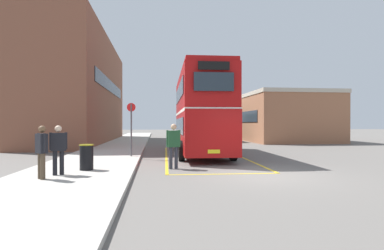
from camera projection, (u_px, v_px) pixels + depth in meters
name	position (u px, v px, depth m)	size (l,w,h in m)	color
ground_plane	(201.00, 146.00, 24.99)	(135.60, 135.60, 0.00)	#66605B
sidewalk_left	(123.00, 144.00, 26.60)	(4.00, 57.60, 0.14)	#B2ADA3
brick_building_left	(83.00, 91.00, 29.72)	(5.32, 21.31, 9.90)	brown
depot_building_right	(277.00, 118.00, 33.28)	(8.09, 13.59, 4.92)	#9E6647
double_decker_bus	(200.00, 112.00, 18.00)	(3.05, 10.25, 4.75)	black
single_deck_bus	(209.00, 125.00, 33.58)	(2.94, 9.06, 3.02)	black
pedestrian_boarding	(173.00, 142.00, 12.22)	(0.58, 0.37, 1.81)	#2D2D38
pedestrian_waiting_near	(58.00, 147.00, 9.95)	(0.52, 0.38, 1.62)	black
pedestrian_waiting_far	(42.00, 148.00, 9.21)	(0.46, 0.49, 1.62)	#473828
litter_bin	(87.00, 157.00, 11.04)	(0.51, 0.51, 0.93)	black
bus_stop_sign	(131.00, 124.00, 15.64)	(0.44, 0.08, 2.73)	#4C4C51
bay_marking_yellow	(205.00, 158.00, 16.12)	(4.56, 12.30, 0.01)	gold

